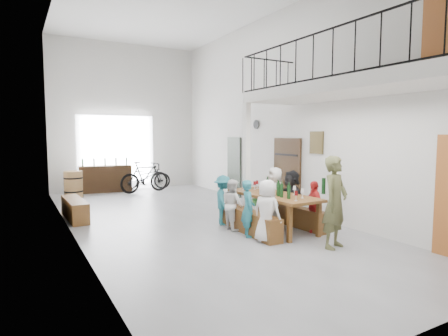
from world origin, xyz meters
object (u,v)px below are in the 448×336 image
serving_counter (106,179)px  host_standing (335,202)px  tasting_table (273,198)px  side_bench (75,209)px  bicycle_near (146,177)px  oak_barrel (73,185)px  bench_inner (249,222)px

serving_counter → host_standing: bearing=-68.2°
tasting_table → side_bench: size_ratio=1.31×
host_standing → bicycle_near: (-0.76, 8.95, -0.37)m
bicycle_near → serving_counter: bearing=104.9°
oak_barrel → bicycle_near: bearing=15.2°
side_bench → bicycle_near: (3.11, 4.07, 0.23)m
bicycle_near → bench_inner: bearing=-163.5°
tasting_table → oak_barrel: 7.35m
bench_inner → side_bench: (-3.08, 3.20, 0.01)m
side_bench → serving_counter: size_ratio=0.97×
bench_inner → oak_barrel: bearing=114.3°
serving_counter → oak_barrel: bearing=-139.2°
tasting_table → bicycle_near: (-0.59, 7.30, -0.22)m
bicycle_near → side_bench: bearing=159.4°
tasting_table → host_standing: 1.67m
oak_barrel → host_standing: host_standing is taller
bench_inner → side_bench: size_ratio=1.17×
host_standing → bicycle_near: 8.99m
oak_barrel → tasting_table: bearing=-63.4°
bench_inner → side_bench: side_bench is taller
side_bench → bicycle_near: bicycle_near is taller
tasting_table → host_standing: (0.17, -1.65, 0.15)m
tasting_table → serving_counter: (-2.09, 7.35, -0.22)m
bench_inner → bicycle_near: bearing=91.8°
oak_barrel → bench_inner: bearing=-67.8°
side_bench → bicycle_near: size_ratio=0.96×
bench_inner → tasting_table: bearing=-0.8°
serving_counter → host_standing: 9.29m
bench_inner → bicycle_near: size_ratio=1.12×
side_bench → bench_inner: bearing=-46.2°
serving_counter → bicycle_near: size_ratio=0.99×
serving_counter → bicycle_near: bicycle_near is taller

